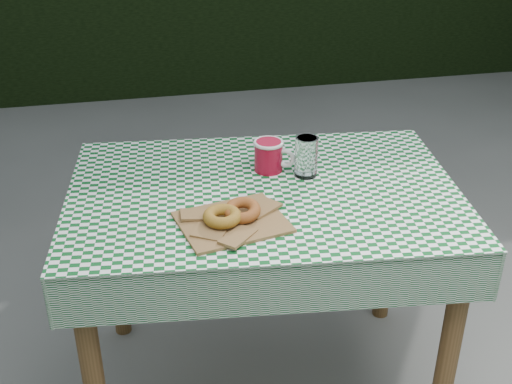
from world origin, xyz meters
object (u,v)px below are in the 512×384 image
(table, at_px, (263,294))
(paper_bag, at_px, (232,221))
(drinking_glass, at_px, (306,157))
(coffee_mug, at_px, (268,156))

(table, relative_size, paper_bag, 4.07)
(paper_bag, height_order, drinking_glass, drinking_glass)
(table, bearing_deg, drinking_glass, 30.58)
(table, xyz_separation_m, drinking_glass, (0.14, 0.07, 0.44))
(paper_bag, relative_size, drinking_glass, 2.21)
(coffee_mug, height_order, drinking_glass, drinking_glass)
(coffee_mug, bearing_deg, drinking_glass, 1.59)
(paper_bag, height_order, coffee_mug, coffee_mug)
(coffee_mug, bearing_deg, table, -79.01)
(table, bearing_deg, paper_bag, -120.15)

